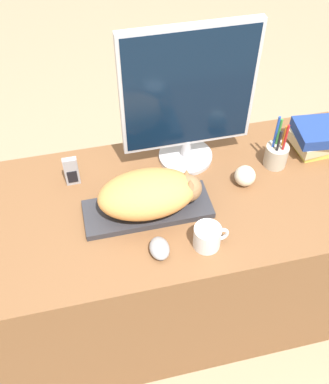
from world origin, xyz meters
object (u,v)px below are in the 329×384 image
Objects in this scene: pen_cup at (276,154)px; phone at (72,171)px; computer_mouse at (159,248)px; coffee_mug at (208,237)px; keyboard at (148,209)px; baseball at (245,176)px; cat at (151,193)px; monitor at (189,96)px; book_stack at (320,137)px.

pen_cup is 0.75m from phone.
computer_mouse is 0.16m from coffee_mug.
keyboard is 5.72× the size of baseball.
phone reaches higher than coffee_mug.
pen_cup is 0.16m from baseball.
coffee_mug is (0.16, -0.18, 0.03)m from keyboard.
baseball reaches higher than keyboard.
pen_cup is 2.94× the size of baseball.
cat is 2.99× the size of phone.
monitor is 0.56m from book_stack.
monitor reaches higher than pen_cup.
keyboard is 1.95× the size of pen_cup.
baseball is at bearing -161.47° from book_stack.
computer_mouse is at bearing -57.19° from phone.
computer_mouse reaches higher than keyboard.
cat is 3.98× the size of computer_mouse.
computer_mouse is at bearing -154.30° from book_stack.
coffee_mug is at bearing -139.75° from pen_cup.
monitor reaches higher than phone.
coffee_mug is 0.65m from book_stack.
book_stack reaches higher than computer_mouse.
computer_mouse is at bearing -93.57° from cat.
pen_cup is at bearing 13.67° from cat.
book_stack is at bearing -1.63° from phone.
monitor is 0.48m from coffee_mug.
keyboard is 0.80× the size of monitor.
monitor is 2.42× the size of pen_cup.
pen_cup is (0.32, -0.11, -0.24)m from monitor.
phone reaches higher than baseball.
phone is at bearing 166.69° from baseball.
monitor is 4.59× the size of phone.
keyboard is at bearing -171.84° from baseball.
coffee_mug is at bearing -50.80° from cat.
computer_mouse is at bearing 178.09° from coffee_mug.
keyboard is at bearing 180.00° from cat.
keyboard is 0.31m from phone.
cat is at bearing 129.20° from coffee_mug.
cat reaches higher than keyboard.
pen_cup is 1.02× the size of book_stack.
baseball is (0.35, 0.05, -0.05)m from cat.
monitor reaches higher than baseball.
phone is 0.54× the size of book_stack.
book_stack is (0.51, -0.06, -0.23)m from monitor.
book_stack is at bearing 32.07° from coffee_mug.
cat is at bearing -128.38° from monitor.
pen_cup reaches higher than coffee_mug.
keyboard is at bearing -39.73° from phone.
pen_cup is (0.50, 0.12, -0.04)m from cat.
baseball is (0.36, 0.22, 0.02)m from computer_mouse.
phone is at bearing 174.39° from pen_cup.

